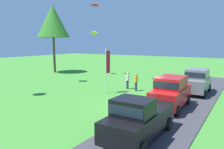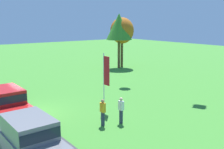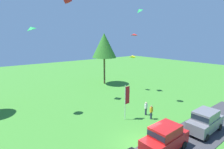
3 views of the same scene
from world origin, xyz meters
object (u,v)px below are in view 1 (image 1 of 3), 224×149
(car_suv_near_entrance, at_px, (197,80))
(tree_far_left, at_px, (53,21))
(person_beside_suv, at_px, (136,82))
(car_pickup_by_flagpole, at_px, (138,118))
(car_suv_far_end, at_px, (171,91))
(person_on_lawn, at_px, (127,81))
(kite_diamond_topmost, at_px, (95,4))
(kite_diamond_mid_center, at_px, (94,32))
(flag_banner, at_px, (107,65))

(car_suv_near_entrance, bearing_deg, tree_far_left, 81.15)
(person_beside_suv, bearing_deg, car_suv_near_entrance, -70.05)
(car_pickup_by_flagpole, relative_size, tree_far_left, 0.47)
(person_beside_suv, distance_m, tree_far_left, 19.37)
(car_suv_far_end, distance_m, car_suv_near_entrance, 5.92)
(person_on_lawn, distance_m, kite_diamond_topmost, 14.31)
(person_on_lawn, distance_m, person_beside_suv, 1.22)
(kite_diamond_mid_center, bearing_deg, tree_far_left, 103.79)
(car_pickup_by_flagpole, height_order, car_suv_near_entrance, car_suv_near_entrance)
(kite_diamond_topmost, bearing_deg, person_beside_suv, -124.38)
(person_on_lawn, distance_m, tree_far_left, 18.24)
(car_pickup_by_flagpole, bearing_deg, car_suv_near_entrance, -1.99)
(person_beside_suv, distance_m, kite_diamond_mid_center, 13.73)
(car_pickup_by_flagpole, xyz_separation_m, flag_banner, (7.60, 6.81, 1.57))
(kite_diamond_mid_center, distance_m, kite_diamond_topmost, 3.94)
(car_pickup_by_flagpole, distance_m, kite_diamond_topmost, 24.12)
(car_suv_near_entrance, xyz_separation_m, kite_diamond_topmost, (4.86, 15.28, 8.90))
(car_pickup_by_flagpole, xyz_separation_m, tree_far_left, (15.32, 22.08, 6.96))
(person_on_lawn, xyz_separation_m, tree_far_left, (5.05, 15.99, 7.19))
(tree_far_left, relative_size, kite_diamond_topmost, 10.48)
(person_beside_suv, bearing_deg, car_suv_far_end, -130.07)
(kite_diamond_mid_center, bearing_deg, kite_diamond_topmost, -120.16)
(person_on_lawn, xyz_separation_m, flag_banner, (-2.67, 0.72, 1.80))
(car_suv_far_end, distance_m, person_on_lawn, 7.29)
(car_suv_near_entrance, distance_m, kite_diamond_mid_center, 17.33)
(car_pickup_by_flagpole, distance_m, car_suv_far_end, 5.95)
(tree_far_left, height_order, flag_banner, tree_far_left)
(car_suv_far_end, height_order, tree_far_left, tree_far_left)
(car_suv_far_end, bearing_deg, car_pickup_by_flagpole, -177.64)
(car_suv_near_entrance, xyz_separation_m, flag_banner, (-4.22, 7.22, 1.38))
(person_on_lawn, xyz_separation_m, kite_diamond_mid_center, (6.70, 9.27, 5.42))
(tree_far_left, bearing_deg, kite_diamond_mid_center, -76.21)
(person_beside_suv, distance_m, flag_banner, 3.47)
(kite_diamond_mid_center, bearing_deg, person_on_lawn, -125.85)
(person_beside_suv, bearing_deg, person_on_lawn, 71.53)
(kite_diamond_topmost, bearing_deg, car_pickup_by_flagpole, -138.29)
(car_suv_near_entrance, bearing_deg, person_on_lawn, 103.41)
(flag_banner, bearing_deg, kite_diamond_mid_center, 42.37)
(tree_far_left, bearing_deg, car_pickup_by_flagpole, -124.76)
(car_suv_far_end, xyz_separation_m, person_beside_suv, (3.94, 4.69, -0.42))
(person_beside_suv, bearing_deg, kite_diamond_mid_center, 55.81)
(person_on_lawn, bearing_deg, person_beside_suv, -108.47)
(car_suv_far_end, distance_m, kite_diamond_topmost, 20.20)
(car_suv_near_entrance, distance_m, person_beside_suv, 5.70)
(car_pickup_by_flagpole, xyz_separation_m, kite_diamond_topmost, (16.68, 14.87, 9.09))
(person_on_lawn, height_order, kite_diamond_topmost, kite_diamond_topmost)
(car_pickup_by_flagpole, distance_m, kite_diamond_mid_center, 23.47)
(car_suv_near_entrance, distance_m, kite_diamond_topmost, 18.33)
(car_suv_near_entrance, relative_size, kite_diamond_topmost, 4.57)
(kite_diamond_topmost, bearing_deg, flag_banner, -138.45)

